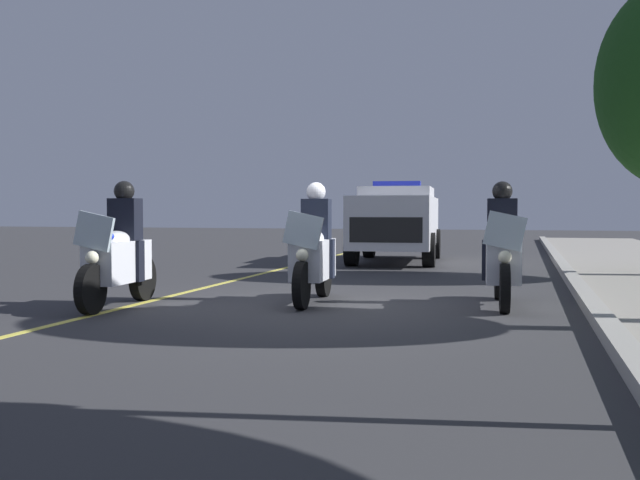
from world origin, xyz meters
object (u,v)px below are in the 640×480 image
Objects in this scene: police_motorcycle_lead_right at (313,254)px; police_motorcycle_trailing at (502,255)px; police_suv at (396,220)px; police_motorcycle_lead_left at (119,256)px.

police_motorcycle_trailing is (-0.33, 2.60, 0.00)m from police_motorcycle_lead_right.
police_motorcycle_lead_right is 1.00× the size of police_motorcycle_trailing.
police_suv reaches higher than police_motorcycle_trailing.
police_motorcycle_trailing is (-1.50, 5.02, 0.00)m from police_motorcycle_lead_left.
police_motorcycle_lead_left is at bearing -13.05° from police_suv.
police_suv is (-9.55, 2.21, 0.37)m from police_motorcycle_lead_left.
police_motorcycle_lead_left and police_motorcycle_trailing have the same top height.
police_motorcycle_trailing is at bearing 19.22° from police_suv.
police_suv is at bearing 166.95° from police_motorcycle_lead_left.
police_motorcycle_lead_right is at bearing 115.87° from police_motorcycle_lead_left.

